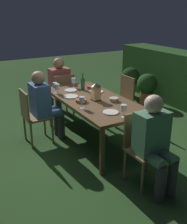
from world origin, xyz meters
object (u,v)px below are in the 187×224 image
at_px(dining_table, 94,102).
at_px(plate_d, 71,90).
at_px(person_in_green, 155,140).
at_px(green_bottle_on_table, 83,84).
at_px(wine_glass_d, 55,86).
at_px(potted_plant_by_hedge, 130,79).
at_px(chair_head_near, 63,94).
at_px(person_in_rust, 58,84).
at_px(wine_glass_a, 74,81).
at_px(potted_plant_corner, 147,87).
at_px(person_in_blue, 44,103).
at_px(plate_c, 96,92).
at_px(bowl_olives, 90,87).
at_px(bowl_salad, 81,101).
at_px(wine_glass_b, 82,100).
at_px(plate_b, 111,112).
at_px(chair_head_far, 143,145).
at_px(bowl_bread, 114,99).
at_px(wine_glass_e, 124,109).
at_px(chair_side_left_a, 33,114).
at_px(chair_side_right_a, 122,98).
at_px(wine_glass_c, 57,87).

relative_size(dining_table, plate_d, 9.16).
bearing_deg(person_in_green, dining_table, -180.00).
bearing_deg(green_bottle_on_table, wine_glass_d, -99.55).
height_order(dining_table, potted_plant_by_hedge, dining_table).
bearing_deg(person_in_green, chair_head_near, -180.00).
xyz_separation_m(dining_table, person_in_rust, (-1.40, 0.00, -0.03)).
distance_m(wine_glass_a, potted_plant_corner, 2.01).
distance_m(person_in_blue, wine_glass_a, 0.75).
distance_m(plate_c, bowl_olives, 0.25).
distance_m(plate_d, bowl_salad, 0.63).
xyz_separation_m(wine_glass_b, bowl_salad, (-0.24, 0.11, -0.09)).
height_order(bowl_salad, potted_plant_corner, bowl_salad).
relative_size(wine_glass_b, wine_glass_d, 1.00).
relative_size(green_bottle_on_table, wine_glass_d, 1.72).
distance_m(person_in_rust, plate_d, 0.84).
relative_size(plate_b, potted_plant_corner, 0.31).
distance_m(chair_head_far, bowl_bread, 1.01).
relative_size(wine_glass_a, potted_plant_corner, 0.25).
xyz_separation_m(wine_glass_e, plate_c, (-1.13, 0.25, -0.11)).
relative_size(chair_head_near, plate_d, 4.18).
distance_m(chair_side_left_a, wine_glass_d, 0.60).
bearing_deg(person_in_green, chair_head_far, -180.00).
distance_m(person_in_rust, person_in_green, 2.80).
bearing_deg(wine_glass_b, chair_side_right_a, 121.10).
distance_m(chair_side_left_a, bowl_olives, 1.12).
relative_size(dining_table, chair_head_near, 2.19).
bearing_deg(wine_glass_d, plate_b, 13.35).
distance_m(person_in_blue, plate_d, 0.55).
relative_size(person_in_blue, wine_glass_b, 6.80).
bearing_deg(chair_side_right_a, bowl_olives, -99.77).
bearing_deg(chair_side_left_a, plate_b, 35.38).
xyz_separation_m(wine_glass_a, wine_glass_b, (1.01, -0.36, 0.00)).
bearing_deg(chair_head_far, bowl_olives, 172.19).
height_order(chair_side_right_a, green_bottle_on_table, green_bottle_on_table).
relative_size(chair_head_near, potted_plant_corner, 1.27).
xyz_separation_m(person_in_rust, wine_glass_d, (0.80, -0.38, 0.20)).
xyz_separation_m(person_in_rust, person_in_blue, (0.97, -0.65, 0.00)).
bearing_deg(potted_plant_corner, plate_c, -66.89).
bearing_deg(wine_glass_c, plate_b, 14.75).
bearing_deg(chair_head_far, wine_glass_b, -159.13).
bearing_deg(bowl_olives, wine_glass_e, -11.46).
distance_m(chair_head_far, wine_glass_e, 0.51).
distance_m(wine_glass_b, wine_glass_c, 0.79).
height_order(person_in_blue, wine_glass_a, person_in_blue).
bearing_deg(bowl_olives, plate_d, -96.08).
distance_m(chair_side_right_a, chair_head_far, 1.84).
xyz_separation_m(wine_glass_a, plate_b, (1.35, -0.10, -0.11)).
bearing_deg(wine_glass_e, bowl_salad, -166.14).
bearing_deg(potted_plant_corner, bowl_olives, -73.83).
height_order(chair_head_near, potted_plant_by_hedge, chair_head_near).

